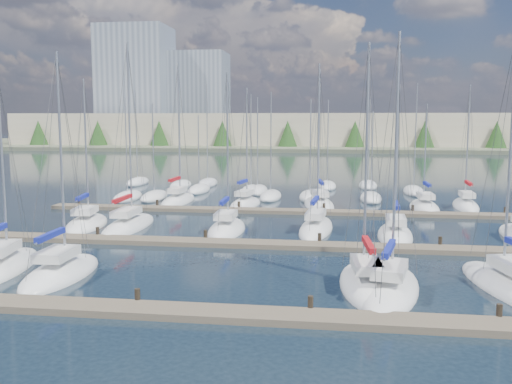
# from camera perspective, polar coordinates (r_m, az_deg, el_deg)

# --- Properties ---
(ground) EXTENTS (400.00, 400.00, 0.00)m
(ground) POSITION_cam_1_polar(r_m,az_deg,el_deg) (82.25, 4.45, 1.33)
(ground) COLOR #192733
(ground) RESTS_ON ground
(dock_near) EXTENTS (44.00, 1.93, 1.10)m
(dock_near) POSITION_cam_1_polar(r_m,az_deg,el_deg) (25.63, -3.80, -12.04)
(dock_near) COLOR #6B5E4C
(dock_near) RESTS_ON ground
(dock_mid) EXTENTS (44.00, 1.93, 1.10)m
(dock_mid) POSITION_cam_1_polar(r_m,az_deg,el_deg) (38.93, 0.41, -5.24)
(dock_mid) COLOR #6B5E4C
(dock_mid) RESTS_ON ground
(dock_far) EXTENTS (44.00, 1.93, 1.10)m
(dock_far) POSITION_cam_1_polar(r_m,az_deg,el_deg) (52.59, 2.42, -1.93)
(dock_far) COLOR #6B5E4C
(dock_far) RESTS_ON ground
(sailboat_n) EXTENTS (2.81, 8.41, 14.95)m
(sailboat_n) POSITION_cam_1_polar(r_m,az_deg,el_deg) (59.59, -7.79, -0.84)
(sailboat_n) COLOR white
(sailboat_n) RESTS_ON ground
(sailboat_i) EXTENTS (2.76, 9.51, 15.30)m
(sailboat_i) POSITION_cam_1_polar(r_m,az_deg,el_deg) (46.52, -12.61, -3.29)
(sailboat_i) COLOR white
(sailboat_i) RESTS_ON ground
(sailboat_r) EXTENTS (2.59, 7.70, 12.63)m
(sailboat_r) POSITION_cam_1_polar(r_m,az_deg,el_deg) (59.23, 20.24, -1.29)
(sailboat_r) COLOR white
(sailboat_r) RESTS_ON ground
(sailboat_e) EXTENTS (4.41, 8.94, 13.58)m
(sailboat_e) POSITION_cam_1_polar(r_m,az_deg,el_deg) (29.52, 13.26, -9.53)
(sailboat_e) COLOR white
(sailboat_e) RESTS_ON ground
(sailboat_o) EXTENTS (3.38, 6.73, 12.36)m
(sailboat_o) POSITION_cam_1_polar(r_m,az_deg,el_deg) (56.65, -1.09, -1.20)
(sailboat_o) COLOR white
(sailboat_o) RESTS_ON ground
(sailboat_j) EXTENTS (2.77, 7.61, 12.85)m
(sailboat_j) POSITION_cam_1_polar(r_m,az_deg,el_deg) (44.01, -2.95, -3.73)
(sailboat_j) COLOR white
(sailboat_j) RESTS_ON ground
(sailboat_b) EXTENTS (4.10, 8.97, 11.96)m
(sailboat_b) POSITION_cam_1_polar(r_m,az_deg,el_deg) (36.10, -23.97, -6.87)
(sailboat_b) COLOR white
(sailboat_b) RESTS_ON ground
(sailboat_c) EXTENTS (3.04, 7.79, 12.98)m
(sailboat_c) POSITION_cam_1_polar(r_m,az_deg,el_deg) (33.56, -18.94, -7.67)
(sailboat_c) COLOR white
(sailboat_c) RESTS_ON ground
(sailboat_l) EXTENTS (2.89, 7.82, 11.84)m
(sailboat_l) POSITION_cam_1_polar(r_m,az_deg,el_deg) (43.12, 13.73, -4.18)
(sailboat_l) COLOR white
(sailboat_l) RESTS_ON ground
(sailboat_h) EXTENTS (3.89, 7.70, 12.52)m
(sailboat_h) POSITION_cam_1_polar(r_m,az_deg,el_deg) (48.08, -16.57, -3.09)
(sailboat_h) COLOR white
(sailboat_h) RESTS_ON ground
(sailboat_d) EXTENTS (3.08, 8.17, 13.17)m
(sailboat_d) POSITION_cam_1_polar(r_m,az_deg,el_deg) (30.11, 10.83, -9.12)
(sailboat_d) COLOR white
(sailboat_d) RESTS_ON ground
(sailboat_p) EXTENTS (4.03, 8.71, 14.16)m
(sailboat_p) POSITION_cam_1_polar(r_m,az_deg,el_deg) (56.91, 6.32, -1.22)
(sailboat_p) COLOR white
(sailboat_p) RESTS_ON ground
(sailboat_f) EXTENTS (4.66, 10.11, 13.77)m
(sailboat_f) POSITION_cam_1_polar(r_m,az_deg,el_deg) (31.97, 24.13, -8.68)
(sailboat_f) COLOR white
(sailboat_f) RESTS_ON ground
(sailboat_q) EXTENTS (2.75, 7.31, 10.76)m
(sailboat_q) POSITION_cam_1_polar(r_m,az_deg,el_deg) (56.95, 16.48, -1.48)
(sailboat_q) COLOR white
(sailboat_q) RESTS_ON ground
(sailboat_k) EXTENTS (3.11, 9.10, 13.56)m
(sailboat_k) POSITION_cam_1_polar(r_m,az_deg,el_deg) (44.65, 6.03, -3.60)
(sailboat_k) COLOR white
(sailboat_k) RESTS_ON ground
(distant_boats) EXTENTS (36.93, 20.75, 13.30)m
(distant_boats) POSITION_cam_1_polar(r_m,az_deg,el_deg) (66.60, -0.15, 0.18)
(distant_boats) COLOR #9EA0A5
(distant_boats) RESTS_ON ground
(shoreline) EXTENTS (400.00, 60.00, 38.00)m
(shoreline) POSITION_cam_1_polar(r_m,az_deg,el_deg) (172.39, 1.90, 7.00)
(shoreline) COLOR #666B51
(shoreline) RESTS_ON ground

